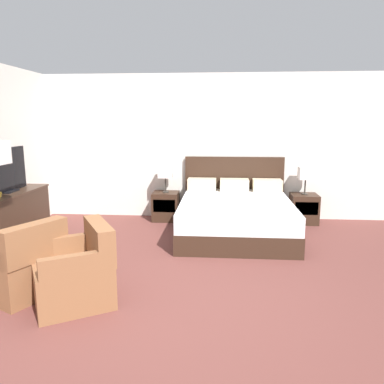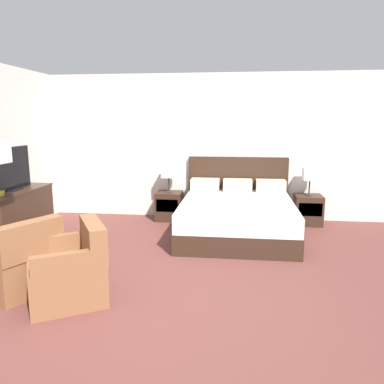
{
  "view_description": "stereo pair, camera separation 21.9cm",
  "coord_description": "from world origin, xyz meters",
  "px_view_note": "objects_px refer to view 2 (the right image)",
  "views": [
    {
      "loc": [
        0.4,
        -3.18,
        1.72
      ],
      "look_at": [
        0.0,
        1.88,
        0.75
      ],
      "focal_mm": 35.0,
      "sensor_mm": 36.0,
      "label": 1
    },
    {
      "loc": [
        0.62,
        -3.16,
        1.72
      ],
      "look_at": [
        0.0,
        1.88,
        0.75
      ],
      "focal_mm": 35.0,
      "sensor_mm": 36.0,
      "label": 2
    }
  ],
  "objects_px": {
    "table_lamp_right": "(310,174)",
    "armchair_by_window": "(19,263)",
    "nightstand_right": "(308,210)",
    "table_lamp_left": "(169,172)",
    "nightstand_left": "(169,206)",
    "armchair_companion": "(71,272)",
    "tv": "(10,170)",
    "bed": "(237,215)",
    "dresser": "(15,216)"
  },
  "relations": [
    {
      "from": "table_lamp_right",
      "to": "armchair_by_window",
      "type": "xyz_separation_m",
      "value": [
        -3.39,
        -2.94,
        -0.56
      ]
    },
    {
      "from": "nightstand_right",
      "to": "table_lamp_left",
      "type": "bearing_deg",
      "value": 179.96
    },
    {
      "from": "nightstand_left",
      "to": "table_lamp_right",
      "type": "relative_size",
      "value": 1.06
    },
    {
      "from": "nightstand_right",
      "to": "armchair_companion",
      "type": "relative_size",
      "value": 0.53
    },
    {
      "from": "nightstand_left",
      "to": "tv",
      "type": "height_order",
      "value": "tv"
    },
    {
      "from": "table_lamp_left",
      "to": "table_lamp_right",
      "type": "height_order",
      "value": "same"
    },
    {
      "from": "bed",
      "to": "armchair_by_window",
      "type": "bearing_deg",
      "value": -134.91
    },
    {
      "from": "tv",
      "to": "armchair_by_window",
      "type": "bearing_deg",
      "value": -56.77
    },
    {
      "from": "nightstand_left",
      "to": "armchair_by_window",
      "type": "distance_m",
      "value": 3.11
    },
    {
      "from": "tv",
      "to": "nightstand_right",
      "type": "bearing_deg",
      "value": 20.11
    },
    {
      "from": "armchair_companion",
      "to": "tv",
      "type": "bearing_deg",
      "value": 135.17
    },
    {
      "from": "nightstand_left",
      "to": "table_lamp_left",
      "type": "xyz_separation_m",
      "value": [
        0.0,
        0.0,
        0.6
      ]
    },
    {
      "from": "bed",
      "to": "nightstand_left",
      "type": "bearing_deg",
      "value": 148.58
    },
    {
      "from": "tv",
      "to": "table_lamp_left",
      "type": "bearing_deg",
      "value": 39.39
    },
    {
      "from": "nightstand_left",
      "to": "table_lamp_right",
      "type": "height_order",
      "value": "table_lamp_right"
    },
    {
      "from": "nightstand_left",
      "to": "dresser",
      "type": "relative_size",
      "value": 0.37
    },
    {
      "from": "nightstand_left",
      "to": "armchair_by_window",
      "type": "xyz_separation_m",
      "value": [
        -1.02,
        -2.93,
        0.04
      ]
    },
    {
      "from": "armchair_by_window",
      "to": "dresser",
      "type": "bearing_deg",
      "value": 122.91
    },
    {
      "from": "tv",
      "to": "armchair_companion",
      "type": "relative_size",
      "value": 0.95
    },
    {
      "from": "nightstand_left",
      "to": "armchair_by_window",
      "type": "bearing_deg",
      "value": -109.12
    },
    {
      "from": "nightstand_left",
      "to": "armchair_companion",
      "type": "height_order",
      "value": "armchair_companion"
    },
    {
      "from": "bed",
      "to": "nightstand_right",
      "type": "bearing_deg",
      "value": 31.42
    },
    {
      "from": "nightstand_right",
      "to": "table_lamp_left",
      "type": "relative_size",
      "value": 1.06
    },
    {
      "from": "nightstand_right",
      "to": "dresser",
      "type": "bearing_deg",
      "value": -160.14
    },
    {
      "from": "nightstand_left",
      "to": "dresser",
      "type": "bearing_deg",
      "value": -141.04
    },
    {
      "from": "armchair_by_window",
      "to": "armchair_companion",
      "type": "xyz_separation_m",
      "value": [
        0.62,
        -0.14,
        0.0
      ]
    },
    {
      "from": "tv",
      "to": "armchair_companion",
      "type": "xyz_separation_m",
      "value": [
        1.51,
        -1.5,
        -0.77
      ]
    },
    {
      "from": "dresser",
      "to": "tv",
      "type": "bearing_deg",
      "value": -82.93
    },
    {
      "from": "nightstand_right",
      "to": "table_lamp_right",
      "type": "relative_size",
      "value": 1.06
    },
    {
      "from": "table_lamp_right",
      "to": "armchair_companion",
      "type": "distance_m",
      "value": 4.18
    },
    {
      "from": "tv",
      "to": "armchair_by_window",
      "type": "height_order",
      "value": "tv"
    },
    {
      "from": "nightstand_right",
      "to": "table_lamp_right",
      "type": "xyz_separation_m",
      "value": [
        0.0,
        0.0,
        0.6
      ]
    },
    {
      "from": "nightstand_right",
      "to": "table_lamp_right",
      "type": "height_order",
      "value": "table_lamp_right"
    },
    {
      "from": "table_lamp_left",
      "to": "tv",
      "type": "distance_m",
      "value": 2.48
    },
    {
      "from": "table_lamp_left",
      "to": "tv",
      "type": "height_order",
      "value": "tv"
    },
    {
      "from": "tv",
      "to": "armchair_companion",
      "type": "bearing_deg",
      "value": -44.83
    },
    {
      "from": "table_lamp_right",
      "to": "armchair_companion",
      "type": "xyz_separation_m",
      "value": [
        -2.77,
        -3.07,
        -0.56
      ]
    },
    {
      "from": "nightstand_right",
      "to": "armchair_companion",
      "type": "bearing_deg",
      "value": -132.09
    },
    {
      "from": "table_lamp_left",
      "to": "nightstand_right",
      "type": "bearing_deg",
      "value": -0.04
    },
    {
      "from": "armchair_companion",
      "to": "nightstand_left",
      "type": "bearing_deg",
      "value": 82.55
    },
    {
      "from": "table_lamp_left",
      "to": "tv",
      "type": "xyz_separation_m",
      "value": [
        -1.91,
        -1.57,
        0.21
      ]
    },
    {
      "from": "bed",
      "to": "tv",
      "type": "distance_m",
      "value": 3.3
    },
    {
      "from": "nightstand_left",
      "to": "tv",
      "type": "relative_size",
      "value": 0.55
    },
    {
      "from": "armchair_by_window",
      "to": "armchair_companion",
      "type": "bearing_deg",
      "value": -12.43
    },
    {
      "from": "nightstand_left",
      "to": "table_lamp_left",
      "type": "distance_m",
      "value": 0.6
    },
    {
      "from": "bed",
      "to": "dresser",
      "type": "relative_size",
      "value": 1.53
    },
    {
      "from": "nightstand_right",
      "to": "table_lamp_right",
      "type": "distance_m",
      "value": 0.6
    },
    {
      "from": "nightstand_left",
      "to": "armchair_companion",
      "type": "relative_size",
      "value": 0.53
    },
    {
      "from": "nightstand_left",
      "to": "armchair_by_window",
      "type": "relative_size",
      "value": 0.54
    },
    {
      "from": "bed",
      "to": "dresser",
      "type": "xyz_separation_m",
      "value": [
        -3.1,
        -0.82,
        0.1
      ]
    }
  ]
}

